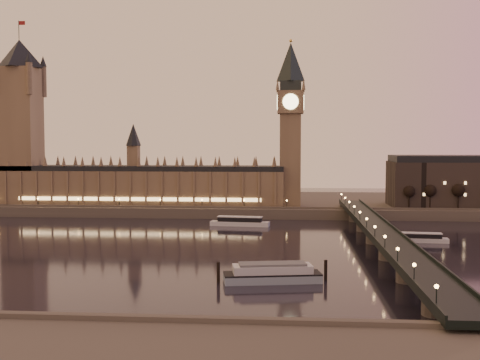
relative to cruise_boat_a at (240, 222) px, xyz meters
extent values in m
plane|color=black|center=(-26.16, -72.48, -2.31)|extent=(700.00, 700.00, 0.00)
cube|color=#423D35|center=(3.84, 92.52, 0.69)|extent=(560.00, 130.00, 6.00)
cube|color=brown|center=(-66.16, 48.52, 14.69)|extent=(180.00, 26.00, 22.00)
cube|color=black|center=(-66.16, 48.52, 27.29)|extent=(180.00, 22.00, 3.20)
cube|color=#FFCC7F|center=(-66.16, 35.02, 8.69)|extent=(153.00, 0.25, 2.20)
cube|color=brown|center=(-146.16, 48.52, 47.69)|extent=(22.00, 22.00, 88.00)
cone|color=black|center=(-146.16, 48.52, 100.69)|extent=(31.68, 31.68, 18.00)
cylinder|color=black|center=(-146.16, 48.52, 115.69)|extent=(0.44, 0.44, 12.00)
cube|color=maroon|center=(-143.96, 48.52, 120.19)|extent=(4.00, 0.15, 2.50)
cube|color=brown|center=(27.84, 48.52, 32.69)|extent=(13.00, 13.00, 58.00)
cube|color=brown|center=(27.84, 48.52, 68.69)|extent=(16.00, 16.00, 14.00)
cylinder|color=#FFEAA5|center=(27.84, 40.34, 68.69)|extent=(9.60, 0.35, 9.60)
cylinder|color=#FFEAA5|center=(19.66, 48.52, 68.69)|extent=(0.35, 9.60, 9.60)
cube|color=black|center=(27.84, 48.52, 78.69)|extent=(13.00, 13.00, 6.00)
cone|color=black|center=(27.84, 48.52, 93.69)|extent=(17.68, 17.68, 24.00)
sphere|color=gold|center=(27.84, 48.52, 106.69)|extent=(2.00, 2.00, 2.00)
cube|color=black|center=(65.84, -72.48, 5.69)|extent=(13.00, 260.00, 2.00)
cube|color=black|center=(59.54, -72.48, 7.19)|extent=(0.60, 260.00, 1.00)
cube|color=black|center=(72.14, -72.48, 7.19)|extent=(0.60, 260.00, 1.00)
cube|color=black|center=(145.84, 54.52, 17.69)|extent=(110.00, 36.00, 28.00)
cube|color=black|center=(145.84, 54.52, 33.69)|extent=(108.00, 34.00, 4.00)
cylinder|color=black|center=(97.83, 36.52, 8.71)|extent=(0.70, 0.70, 10.03)
sphere|color=black|center=(97.83, 36.52, 13.95)|extent=(6.69, 6.69, 6.69)
cylinder|color=black|center=(112.96, 36.52, 8.71)|extent=(0.70, 0.70, 10.03)
sphere|color=black|center=(112.96, 36.52, 13.95)|extent=(6.69, 6.69, 6.69)
cylinder|color=black|center=(128.10, 36.52, 8.71)|extent=(0.70, 0.70, 10.03)
sphere|color=black|center=(128.10, 36.52, 13.95)|extent=(6.69, 6.69, 6.69)
cube|color=silver|center=(0.00, 0.00, -1.11)|extent=(33.31, 10.76, 2.40)
cube|color=black|center=(0.00, 0.00, 1.29)|extent=(24.71, 8.53, 2.40)
cube|color=silver|center=(0.00, 0.00, 2.71)|extent=(25.40, 8.88, 0.44)
cube|color=silver|center=(88.38, -47.62, -1.30)|extent=(24.16, 7.98, 2.01)
cube|color=black|center=(88.38, -47.62, 0.71)|extent=(17.92, 6.38, 2.01)
cube|color=silver|center=(88.38, -47.62, 1.89)|extent=(18.41, 6.65, 0.37)
cube|color=#8296A6|center=(21.25, -132.56, -1.00)|extent=(33.23, 14.53, 2.61)
cube|color=black|center=(21.25, -132.56, 0.56)|extent=(33.23, 14.53, 0.50)
cube|color=silver|center=(21.25, -132.56, 2.11)|extent=(27.12, 12.49, 2.61)
cube|color=#595B5E|center=(21.25, -132.56, 3.77)|extent=(22.99, 10.79, 0.70)
cylinder|color=black|center=(3.45, -134.73, 1.11)|extent=(1.11, 1.11, 6.83)
cylinder|color=black|center=(39.06, -128.40, 1.11)|extent=(1.11, 1.11, 6.83)
camera|label=1|loc=(25.97, -329.60, 44.19)|focal=45.00mm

